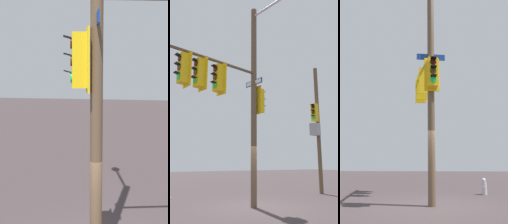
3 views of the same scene
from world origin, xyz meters
TOP-DOWN VIEW (x-y plane):
  - ground_plane at (0.00, 0.00)m, footprint 80.00×80.00m
  - main_signal_pole_assembly at (-1.00, -0.28)m, footprint 4.84×3.21m
  - fire_hydrant_fallback at (-3.17, 2.23)m, footprint 0.38×0.24m

SIDE VIEW (x-z plane):
  - ground_plane at x=0.00m, z-range 0.00..0.00m
  - fire_hydrant_fallback at x=-3.17m, z-range -0.02..0.71m
  - main_signal_pole_assembly at x=-1.00m, z-range 0.47..9.57m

